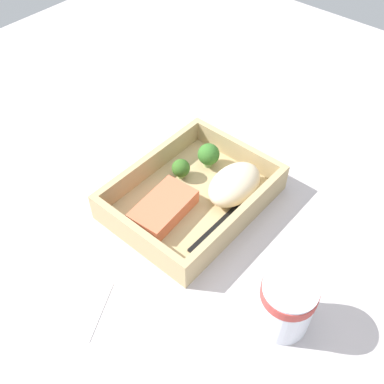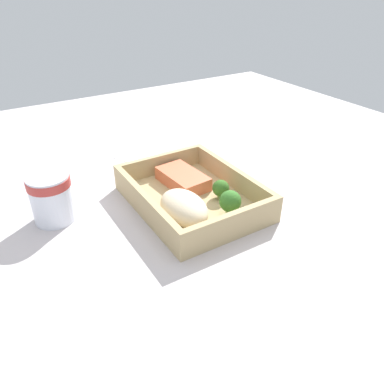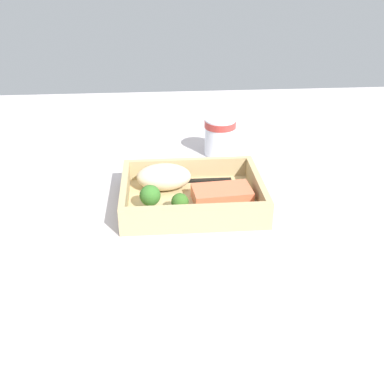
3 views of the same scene
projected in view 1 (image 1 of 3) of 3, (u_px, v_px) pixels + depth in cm
name	position (u px, v px, depth cm)	size (l,w,h in cm)	color
ground_plane	(192.00, 206.00, 79.03)	(160.00, 160.00, 2.00)	#B9B0B2
takeout_tray	(192.00, 200.00, 77.86)	(27.18, 20.88, 1.20)	tan
tray_rim	(192.00, 190.00, 75.89)	(27.18, 20.88, 4.15)	tan
salmon_fillet	(163.00, 208.00, 74.05)	(11.25, 6.48, 2.72)	#DF6B47
mashed_potatoes	(235.00, 184.00, 76.09)	(11.04, 7.25, 5.12)	beige
broccoli_floret_1	(181.00, 168.00, 79.38)	(3.27, 3.27, 3.81)	#83A661
broccoli_floret_2	(209.00, 155.00, 80.98)	(3.98, 3.98, 4.75)	#79985B
fork	(226.00, 218.00, 74.05)	(15.81, 2.22, 0.44)	black
paper_cup	(286.00, 303.00, 59.51)	(7.51, 7.51, 9.00)	white
receipt_slip	(60.00, 302.00, 65.08)	(9.44, 13.00, 0.24)	white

